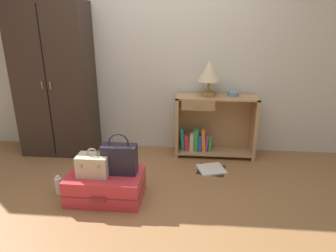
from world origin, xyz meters
name	(u,v)px	position (x,y,z in m)	size (l,w,h in m)	color
ground_plane	(140,208)	(0.00, 0.00, 0.00)	(9.00, 9.00, 0.00)	olive
back_wall	(158,50)	(0.00, 1.50, 1.30)	(6.40, 0.10, 2.60)	beige
wardrobe	(55,81)	(-1.25, 1.20, 0.93)	(0.91, 0.47, 1.86)	#33261E
bookshelf	(212,127)	(0.70, 1.27, 0.38)	(0.99, 0.35, 0.78)	tan
table_lamp	(209,73)	(0.64, 1.26, 1.06)	(0.27, 0.27, 0.43)	olive
bowl	(233,94)	(0.94, 1.29, 0.80)	(0.14, 0.14, 0.05)	slate
suitcase_large	(106,186)	(-0.36, 0.15, 0.13)	(0.71, 0.48, 0.26)	#D1333D
train_case	(93,165)	(-0.45, 0.12, 0.37)	(0.29, 0.19, 0.27)	beige
handbag	(120,159)	(-0.22, 0.19, 0.41)	(0.33, 0.15, 0.40)	#231E2D
bottle	(59,185)	(-0.85, 0.19, 0.09)	(0.07, 0.07, 0.19)	white
open_book_on_floor	(211,169)	(0.69, 0.82, 0.01)	(0.36, 0.35, 0.02)	white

